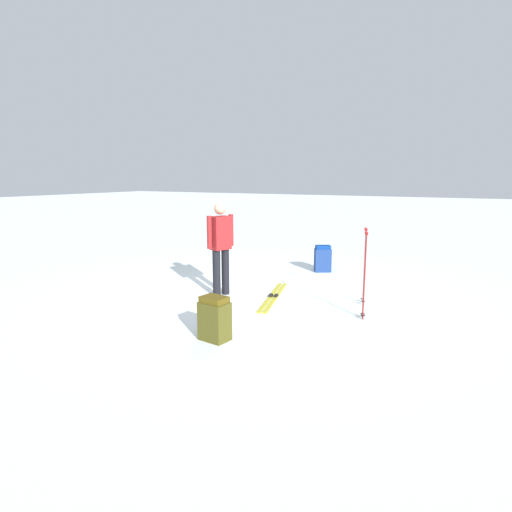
{
  "coord_description": "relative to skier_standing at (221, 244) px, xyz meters",
  "views": [
    {
      "loc": [
        6.94,
        3.72,
        2.16
      ],
      "look_at": [
        0.0,
        0.0,
        0.7
      ],
      "focal_mm": 30.45,
      "sensor_mm": 36.0,
      "label": 1
    }
  ],
  "objects": [
    {
      "name": "ski_poles_planted_far",
      "position": [
        0.11,
        2.64,
        -0.21
      ],
      "size": [
        0.16,
        0.1,
        1.34
      ],
      "color": "maroon",
      "rests_on": "ground_plane"
    },
    {
      "name": "skier_standing",
      "position": [
        0.0,
        0.0,
        0.0
      ],
      "size": [
        0.54,
        0.33,
        1.7
      ],
      "color": "black",
      "rests_on": "ground_plane"
    },
    {
      "name": "backpack_large_dark",
      "position": [
        1.92,
        1.13,
        -0.66
      ],
      "size": [
        0.33,
        0.41,
        0.6
      ],
      "color": "#494517",
      "rests_on": "ground_plane"
    },
    {
      "name": "backpack_bright",
      "position": [
        -2.74,
        0.98,
        -0.66
      ],
      "size": [
        0.38,
        0.43,
        0.61
      ],
      "color": "navy",
      "rests_on": "ground_plane"
    },
    {
      "name": "ski_poles_planted_near",
      "position": [
        -0.69,
        2.44,
        -0.23
      ],
      "size": [
        0.22,
        0.12,
        1.3
      ],
      "color": "#A9B1C1",
      "rests_on": "ground_plane"
    },
    {
      "name": "ski_pair_near",
      "position": [
        -0.31,
        0.91,
        -0.94
      ],
      "size": [
        1.94,
        0.66,
        0.05
      ],
      "color": "gold",
      "rests_on": "ground_plane"
    },
    {
      "name": "ground_plane",
      "position": [
        -0.43,
        0.49,
        -0.95
      ],
      "size": [
        80.0,
        80.0,
        0.0
      ],
      "primitive_type": "plane",
      "color": "white"
    }
  ]
}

